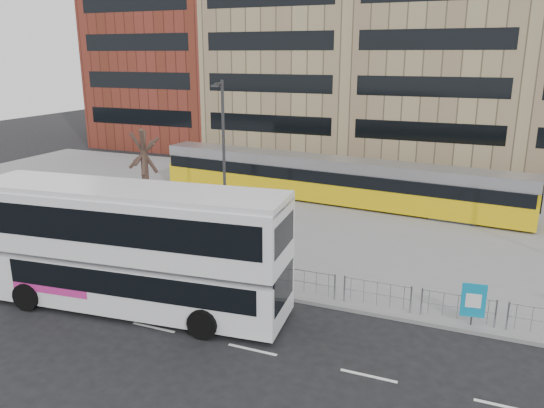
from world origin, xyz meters
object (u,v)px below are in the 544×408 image
at_px(ad_panel, 473,301).
at_px(pedestrian, 179,222).
at_px(tram, 331,180).
at_px(lamp_post_west, 223,143).
at_px(double_decker_bus, 130,244).
at_px(traffic_light_west, 152,223).
at_px(bare_tree, 142,126).

relative_size(ad_panel, pedestrian, 0.94).
height_order(tram, ad_panel, tram).
bearing_deg(lamp_post_west, tram, 45.87).
relative_size(double_decker_bus, ad_panel, 7.72).
bearing_deg(lamp_post_west, pedestrian, -93.56).
bearing_deg(traffic_light_west, bare_tree, 144.07).
distance_m(ad_panel, traffic_light_west, 14.23).
xyz_separation_m(tram, traffic_light_west, (-4.61, -13.73, 0.49)).
bearing_deg(bare_tree, ad_panel, -20.90).
bearing_deg(lamp_post_west, traffic_light_west, -86.01).
height_order(lamp_post_west, bare_tree, lamp_post_west).
height_order(double_decker_bus, tram, double_decker_bus).
height_order(double_decker_bus, bare_tree, bare_tree).
relative_size(tram, ad_panel, 15.60).
xyz_separation_m(double_decker_bus, pedestrian, (-2.61, 7.52, -1.65)).
relative_size(tram, traffic_light_west, 8.16).
height_order(ad_panel, pedestrian, pedestrian).
height_order(double_decker_bus, ad_panel, double_decker_bus).
height_order(double_decker_bus, traffic_light_west, double_decker_bus).
bearing_deg(traffic_light_west, pedestrian, 120.37).
distance_m(tram, lamp_post_west, 8.02).
relative_size(traffic_light_west, lamp_post_west, 0.38).
relative_size(tram, pedestrian, 14.73).
distance_m(ad_panel, bare_tree, 21.18).
height_order(pedestrian, bare_tree, bare_tree).
relative_size(double_decker_bus, bare_tree, 1.64).
relative_size(double_decker_bus, traffic_light_west, 4.04).
distance_m(double_decker_bus, tram, 17.89).
distance_m(ad_panel, pedestrian, 15.64).
bearing_deg(traffic_light_west, double_decker_bus, -49.40).
bearing_deg(double_decker_bus, pedestrian, 103.58).
xyz_separation_m(double_decker_bus, lamp_post_west, (-2.31, 12.28, 1.92)).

